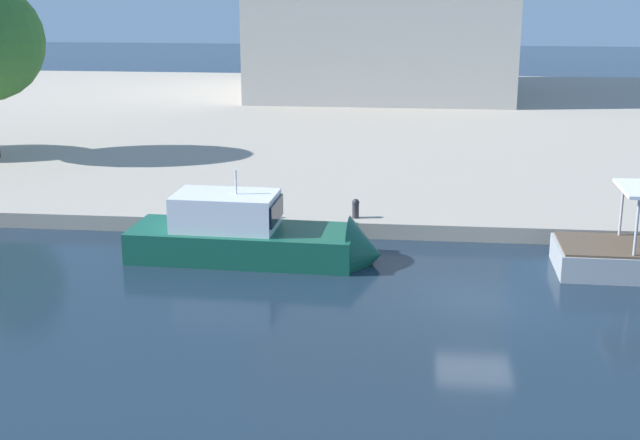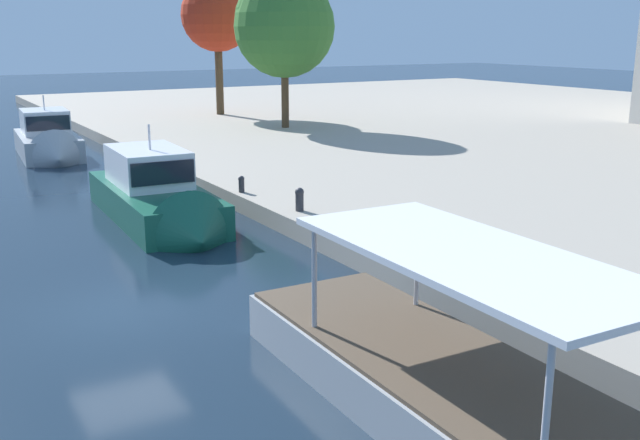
% 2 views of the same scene
% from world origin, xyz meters
% --- Properties ---
extents(ground_plane, '(220.00, 220.00, 0.00)m').
position_xyz_m(ground_plane, '(0.00, 0.00, 0.00)').
color(ground_plane, '#192838').
extents(motor_yacht_0, '(7.96, 3.40, 4.23)m').
position_xyz_m(motor_yacht_0, '(-24.33, 2.97, 0.74)').
color(motor_yacht_0, '#9EA3A8').
rests_on(motor_yacht_0, ground_plane).
extents(motor_yacht_1, '(9.50, 3.29, 4.40)m').
position_xyz_m(motor_yacht_1, '(-7.87, 3.58, 0.71)').
color(motor_yacht_1, '#14513D').
rests_on(motor_yacht_1, ground_plane).
extents(tour_boat_2, '(12.02, 3.22, 4.22)m').
position_xyz_m(tour_boat_2, '(9.45, 3.45, 0.42)').
color(tour_boat_2, '#9EA3A8').
rests_on(tour_boat_2, ground_plane).
extents(mooring_bollard_0, '(0.31, 0.31, 0.81)m').
position_xyz_m(mooring_bollard_0, '(-4.50, 7.40, 1.08)').
color(mooring_bollard_0, '#2D2D33').
rests_on(mooring_bollard_0, dock_promenade).
extents(mooring_bollard_1, '(0.24, 0.24, 0.64)m').
position_xyz_m(mooring_bollard_1, '(-8.26, 6.95, 0.99)').
color(mooring_bollard_1, '#2D2D33').
rests_on(mooring_bollard_1, dock_promenade).
extents(tree_0, '(6.28, 6.28, 9.40)m').
position_xyz_m(tree_0, '(-25.12, 17.49, 7.01)').
color(tree_0, '#4C3823').
rests_on(tree_0, dock_promenade).
extents(tree_1, '(5.22, 5.32, 9.74)m').
position_xyz_m(tree_1, '(-34.24, 17.24, 7.67)').
color(tree_1, '#4C3823').
rests_on(tree_1, dock_promenade).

